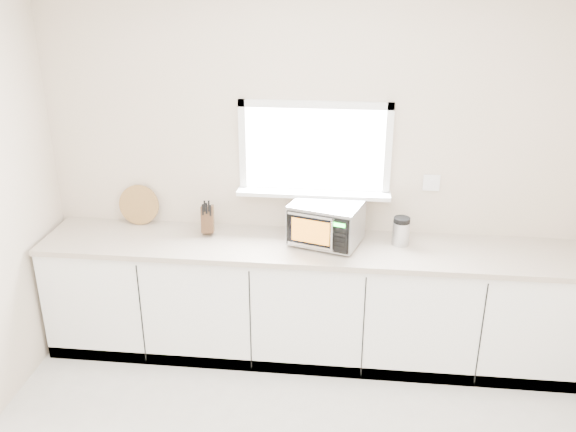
# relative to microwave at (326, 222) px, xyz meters

# --- Properties ---
(back_wall) EXTENTS (4.00, 0.17, 2.70)m
(back_wall) POSITION_rel_microwave_xyz_m (-0.11, 0.26, 0.28)
(back_wall) COLOR beige
(back_wall) RESTS_ON ground
(cabinets) EXTENTS (3.92, 0.60, 0.88)m
(cabinets) POSITION_rel_microwave_xyz_m (-0.11, -0.04, -0.64)
(cabinets) COLOR white
(cabinets) RESTS_ON ground
(countertop) EXTENTS (3.92, 0.64, 0.04)m
(countertop) POSITION_rel_microwave_xyz_m (-0.11, -0.05, -0.18)
(countertop) COLOR #B6A896
(countertop) RESTS_ON cabinets
(microwave) EXTENTS (0.56, 0.49, 0.31)m
(microwave) POSITION_rel_microwave_xyz_m (0.00, 0.00, 0.00)
(microwave) COLOR black
(microwave) RESTS_ON countertop
(knife_block) EXTENTS (0.12, 0.20, 0.27)m
(knife_block) POSITION_rel_microwave_xyz_m (-0.88, 0.08, -0.04)
(knife_block) COLOR #473119
(knife_block) RESTS_ON countertop
(cutting_board) EXTENTS (0.31, 0.07, 0.31)m
(cutting_board) POSITION_rel_microwave_xyz_m (-1.45, 0.20, -0.01)
(cutting_board) COLOR olive
(cutting_board) RESTS_ON countertop
(coffee_grinder) EXTENTS (0.14, 0.14, 0.21)m
(coffee_grinder) POSITION_rel_microwave_xyz_m (0.53, 0.03, -0.06)
(coffee_grinder) COLOR silver
(coffee_grinder) RESTS_ON countertop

